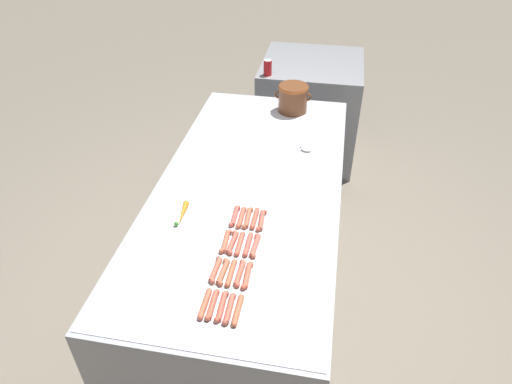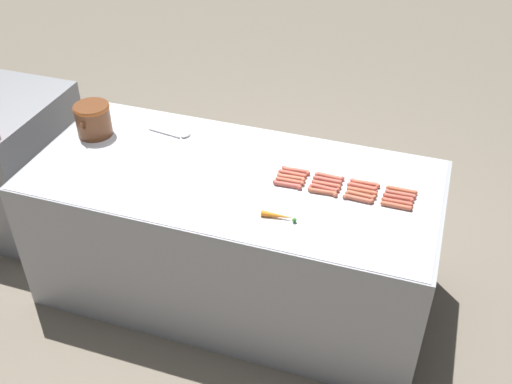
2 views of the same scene
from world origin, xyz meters
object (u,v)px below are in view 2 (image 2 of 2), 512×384
(hot_dog_4, at_px, (397,202))
(hot_dog_17, at_px, (365,183))
(hot_dog_9, at_px, (362,191))
(hot_dog_11, at_px, (291,178))
(hot_dog_5, at_px, (361,195))
(hot_dog_14, at_px, (328,180))
(hot_dog_19, at_px, (296,170))
(hot_dog_18, at_px, (330,177))
(bean_pot, at_px, (93,118))
(serving_spoon, at_px, (178,134))
(hot_dog_3, at_px, (287,185))
(hot_dog_8, at_px, (399,198))
(hot_dog_15, at_px, (293,174))
(hot_dog_2, at_px, (323,192))
(hot_dog_13, at_px, (362,187))
(carrot, at_px, (279,216))
(hot_dog_1, at_px, (358,199))
(hot_dog_6, at_px, (325,188))
(hot_dog_16, at_px, (402,190))
(hot_dog_0, at_px, (396,206))
(hot_dog_10, at_px, (326,184))
(hot_dog_7, at_px, (290,181))
(hot_dog_12, at_px, (401,194))

(hot_dog_4, height_order, hot_dog_17, same)
(hot_dog_9, relative_size, hot_dog_11, 1.00)
(hot_dog_5, bearing_deg, hot_dog_9, -0.69)
(hot_dog_11, height_order, hot_dog_14, same)
(hot_dog_19, bearing_deg, hot_dog_18, -89.38)
(bean_pot, height_order, serving_spoon, bean_pot)
(hot_dog_3, bearing_deg, bean_pot, 83.09)
(hot_dog_5, bearing_deg, hot_dog_4, -90.01)
(hot_dog_8, relative_size, hot_dog_14, 1.00)
(hot_dog_8, relative_size, hot_dog_9, 1.00)
(hot_dog_8, bearing_deg, hot_dog_4, 178.07)
(hot_dog_15, bearing_deg, hot_dog_14, -89.13)
(hot_dog_2, xyz_separation_m, hot_dog_13, (0.11, -0.19, 0.00))
(hot_dog_8, xyz_separation_m, carrot, (-0.34, 0.54, 0.00))
(hot_dog_2, relative_size, hot_dog_15, 1.00)
(hot_dog_1, xyz_separation_m, hot_dog_6, (0.04, 0.18, 0.00))
(hot_dog_16, height_order, bean_pot, bean_pot)
(hot_dog_13, bearing_deg, carrot, 137.44)
(hot_dog_3, height_order, hot_dog_15, same)
(hot_dog_2, relative_size, hot_dog_4, 1.00)
(hot_dog_14, height_order, carrot, carrot)
(hot_dog_14, bearing_deg, carrot, 157.21)
(hot_dog_17, bearing_deg, hot_dog_9, 178.56)
(hot_dog_0, xyz_separation_m, hot_dog_8, (0.07, -0.00, 0.00))
(hot_dog_4, distance_m, hot_dog_15, 0.58)
(hot_dog_13, bearing_deg, serving_spoon, 80.79)
(hot_dog_19, bearing_deg, hot_dog_10, -111.28)
(hot_dog_7, xyz_separation_m, hot_dog_14, (0.07, -0.19, 0.00))
(hot_dog_11, bearing_deg, hot_dog_14, -78.42)
(hot_dog_1, bearing_deg, hot_dog_16, -54.10)
(hot_dog_4, height_order, hot_dog_13, same)
(hot_dog_15, bearing_deg, hot_dog_9, -95.27)
(hot_dog_6, xyz_separation_m, hot_dog_13, (0.08, -0.19, 0.00))
(hot_dog_3, distance_m, hot_dog_4, 0.57)
(hot_dog_19, height_order, carrot, carrot)
(hot_dog_3, bearing_deg, hot_dog_2, -90.59)
(hot_dog_6, bearing_deg, hot_dog_1, -100.93)
(bean_pot, bearing_deg, hot_dog_18, -90.26)
(hot_dog_9, bearing_deg, carrot, 133.88)
(hot_dog_18, bearing_deg, hot_dog_19, 90.62)
(hot_dog_13, xyz_separation_m, hot_dog_16, (0.03, -0.20, 0.00))
(hot_dog_6, distance_m, hot_dog_8, 0.38)
(hot_dog_9, height_order, hot_dog_12, same)
(hot_dog_3, bearing_deg, hot_dog_6, -80.50)
(hot_dog_10, bearing_deg, hot_dog_4, -95.36)
(hot_dog_10, distance_m, hot_dog_16, 0.39)
(hot_dog_17, bearing_deg, hot_dog_11, 100.90)
(hot_dog_17, bearing_deg, hot_dog_5, 178.81)
(hot_dog_0, bearing_deg, hot_dog_9, 69.86)
(hot_dog_9, xyz_separation_m, hot_dog_16, (0.07, -0.19, 0.00))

